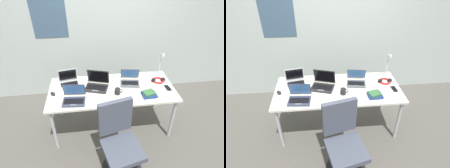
{
  "view_description": "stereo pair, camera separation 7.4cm",
  "coord_description": "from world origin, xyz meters",
  "views": [
    {
      "loc": [
        -0.28,
        -2.19,
        2.31
      ],
      "look_at": [
        0.0,
        0.0,
        0.82
      ],
      "focal_mm": 30.13,
      "sensor_mm": 36.0,
      "label": 1
    },
    {
      "loc": [
        -0.21,
        -2.2,
        2.31
      ],
      "look_at": [
        0.0,
        0.0,
        0.82
      ],
      "focal_mm": 30.13,
      "sensor_mm": 36.0,
      "label": 2
    }
  ],
  "objects": [
    {
      "name": "ground_plane",
      "position": [
        0.0,
        0.0,
        0.0
      ],
      "size": [
        12.0,
        12.0,
        0.0
      ],
      "primitive_type": "plane",
      "color": "#56514C"
    },
    {
      "name": "wall_back",
      "position": [
        -0.0,
        1.1,
        1.3
      ],
      "size": [
        6.0,
        0.13,
        2.6
      ],
      "color": "#B2BCB7",
      "rests_on": "ground_plane"
    },
    {
      "name": "laptop_back_right",
      "position": [
        -0.62,
        0.2,
        0.78
      ],
      "size": [
        0.32,
        0.27,
        0.21
      ],
      "color": "#B7BABC",
      "rests_on": "desk"
    },
    {
      "name": "cell_phone",
      "position": [
        0.8,
        -0.09,
        0.74
      ],
      "size": [
        0.08,
        0.14,
        0.01
      ],
      "primitive_type": "cube",
      "rotation": [
        0.0,
        0.0,
        0.1
      ],
      "color": "black",
      "rests_on": "desk"
    },
    {
      "name": "laptop_far_corner",
      "position": [
        0.29,
        0.12,
        0.78
      ],
      "size": [
        0.32,
        0.3,
        0.2
      ],
      "color": "#515459",
      "rests_on": "desk"
    },
    {
      "name": "office_chair",
      "position": [
        0.0,
        -0.74,
        0.4
      ],
      "size": [
        0.53,
        0.59,
        0.97
      ],
      "color": "black",
      "rests_on": "ground_plane"
    },
    {
      "name": "desk_lamp",
      "position": [
        0.8,
        0.28,
        0.94
      ],
      "size": [
        0.12,
        0.18,
        0.4
      ],
      "color": "silver",
      "rests_on": "desk"
    },
    {
      "name": "headphones",
      "position": [
        0.73,
        0.11,
        0.76
      ],
      "size": [
        0.21,
        0.18,
        0.04
      ],
      "color": "red",
      "rests_on": "desk"
    },
    {
      "name": "desk",
      "position": [
        0.0,
        0.0,
        0.68
      ],
      "size": [
        1.8,
        0.8,
        0.74
      ],
      "color": "silver",
      "rests_on": "ground_plane"
    },
    {
      "name": "coffee_mug",
      "position": [
        0.06,
        -0.13,
        0.78
      ],
      "size": [
        0.11,
        0.08,
        0.09
      ],
      "color": "black",
      "rests_on": "desk"
    },
    {
      "name": "laptop_by_keyboard",
      "position": [
        -0.21,
        0.06,
        0.79
      ],
      "size": [
        0.38,
        0.35,
        0.24
      ],
      "color": "#232326",
      "rests_on": "desk"
    },
    {
      "name": "book_stack",
      "position": [
        0.48,
        -0.23,
        0.77
      ],
      "size": [
        0.2,
        0.17,
        0.06
      ],
      "color": "navy",
      "rests_on": "desk"
    },
    {
      "name": "laptop_near_mouse",
      "position": [
        -0.53,
        -0.21,
        0.78
      ],
      "size": [
        0.31,
        0.28,
        0.21
      ],
      "color": "#33384C",
      "rests_on": "desk"
    },
    {
      "name": "computer_mouse",
      "position": [
        -0.83,
        -0.04,
        0.76
      ],
      "size": [
        0.1,
        0.11,
        0.03
      ],
      "primitive_type": "ellipsoid",
      "rotation": [
        0.0,
        0.0,
        0.55
      ],
      "color": "black",
      "rests_on": "desk"
    }
  ]
}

